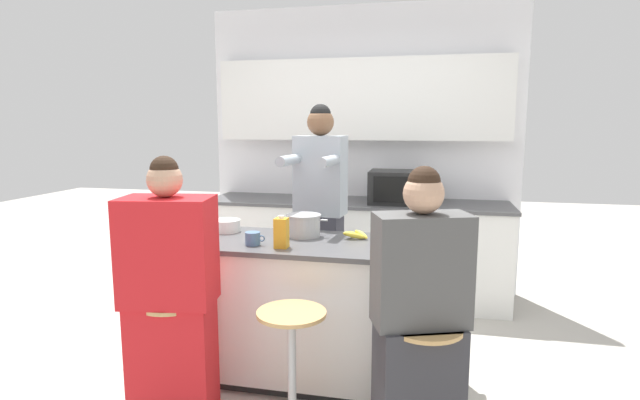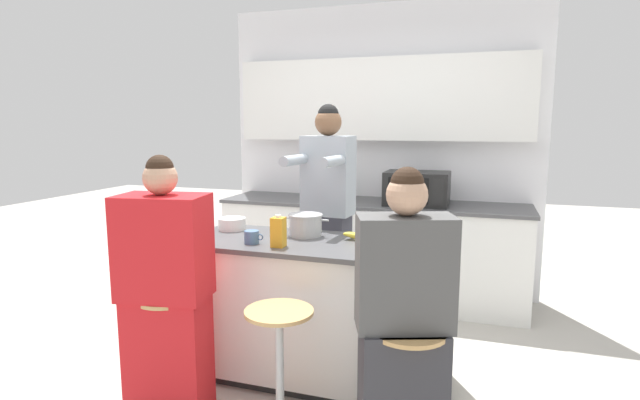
% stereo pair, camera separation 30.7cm
% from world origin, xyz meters
% --- Properties ---
extents(ground_plane, '(16.00, 16.00, 0.00)m').
position_xyz_m(ground_plane, '(0.00, 0.00, 0.00)').
color(ground_plane, '#B2ADA3').
extents(wall_back, '(2.95, 0.22, 2.70)m').
position_xyz_m(wall_back, '(0.00, 1.88, 1.54)').
color(wall_back, white).
rests_on(wall_back, ground_plane).
extents(back_counter, '(2.75, 0.66, 0.90)m').
position_xyz_m(back_counter, '(0.00, 1.56, 0.45)').
color(back_counter, white).
rests_on(back_counter, ground_plane).
extents(kitchen_island, '(1.65, 0.67, 0.89)m').
position_xyz_m(kitchen_island, '(0.00, 0.00, 0.45)').
color(kitchen_island, black).
rests_on(kitchen_island, ground_plane).
extents(bar_stool_leftmost, '(0.38, 0.38, 0.67)m').
position_xyz_m(bar_stool_leftmost, '(-0.66, -0.59, 0.35)').
color(bar_stool_leftmost, tan).
rests_on(bar_stool_leftmost, ground_plane).
extents(bar_stool_center, '(0.38, 0.38, 0.67)m').
position_xyz_m(bar_stool_center, '(0.00, -0.59, 0.35)').
color(bar_stool_center, tan).
rests_on(bar_stool_center, ground_plane).
extents(bar_stool_rightmost, '(0.38, 0.38, 0.67)m').
position_xyz_m(bar_stool_rightmost, '(0.66, -0.63, 0.35)').
color(bar_stool_rightmost, tan).
rests_on(bar_stool_rightmost, ground_plane).
extents(person_cooking, '(0.40, 0.56, 1.74)m').
position_xyz_m(person_cooking, '(-0.12, 0.59, 0.88)').
color(person_cooking, '#383842').
rests_on(person_cooking, ground_plane).
extents(person_wrapped_blanket, '(0.51, 0.36, 1.44)m').
position_xyz_m(person_wrapped_blanket, '(-0.66, -0.61, 0.68)').
color(person_wrapped_blanket, red).
rests_on(person_wrapped_blanket, ground_plane).
extents(person_seated_near, '(0.49, 0.38, 1.42)m').
position_xyz_m(person_seated_near, '(0.63, -0.61, 0.64)').
color(person_seated_near, '#333338').
rests_on(person_seated_near, ground_plane).
extents(cooking_pot, '(0.31, 0.22, 0.14)m').
position_xyz_m(cooking_pot, '(-0.12, 0.14, 0.96)').
color(cooking_pot, '#B7BABC').
rests_on(cooking_pot, kitchen_island).
extents(fruit_bowl, '(0.19, 0.19, 0.08)m').
position_xyz_m(fruit_bowl, '(-0.66, 0.16, 0.93)').
color(fruit_bowl, white).
rests_on(fruit_bowl, kitchen_island).
extents(coffee_cup_near, '(0.12, 0.09, 0.08)m').
position_xyz_m(coffee_cup_near, '(-0.36, -0.16, 0.93)').
color(coffee_cup_near, '#4C7099').
rests_on(coffee_cup_near, kitchen_island).
extents(coffee_cup_far, '(0.12, 0.09, 0.09)m').
position_xyz_m(coffee_cup_far, '(0.54, -0.22, 0.93)').
color(coffee_cup_far, orange).
rests_on(coffee_cup_far, kitchen_island).
extents(banana_bunch, '(0.18, 0.13, 0.06)m').
position_xyz_m(banana_bunch, '(0.21, 0.14, 0.91)').
color(banana_bunch, yellow).
rests_on(banana_bunch, kitchen_island).
extents(juice_carton, '(0.07, 0.07, 0.19)m').
position_xyz_m(juice_carton, '(-0.17, -0.18, 0.98)').
color(juice_carton, gold).
rests_on(juice_carton, kitchen_island).
extents(microwave, '(0.54, 0.39, 0.29)m').
position_xyz_m(microwave, '(0.40, 1.52, 1.05)').
color(microwave, black).
rests_on(microwave, back_counter).
extents(potted_plant, '(0.19, 0.19, 0.26)m').
position_xyz_m(potted_plant, '(-0.29, 1.56, 1.04)').
color(potted_plant, '#93563D').
rests_on(potted_plant, back_counter).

